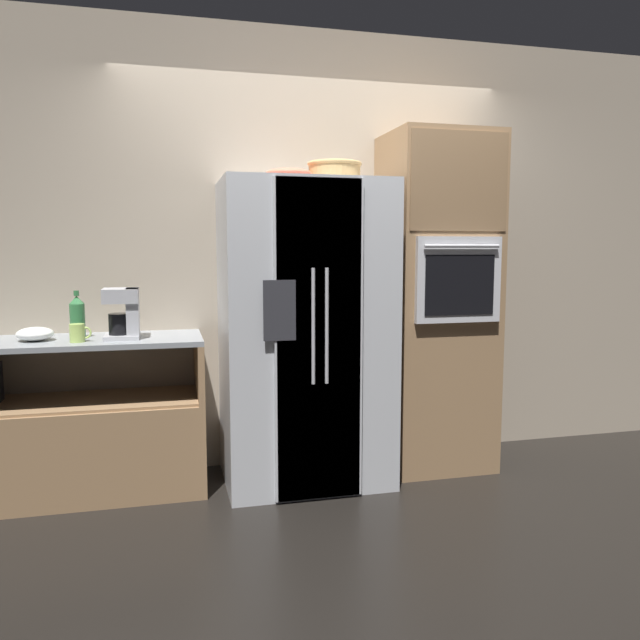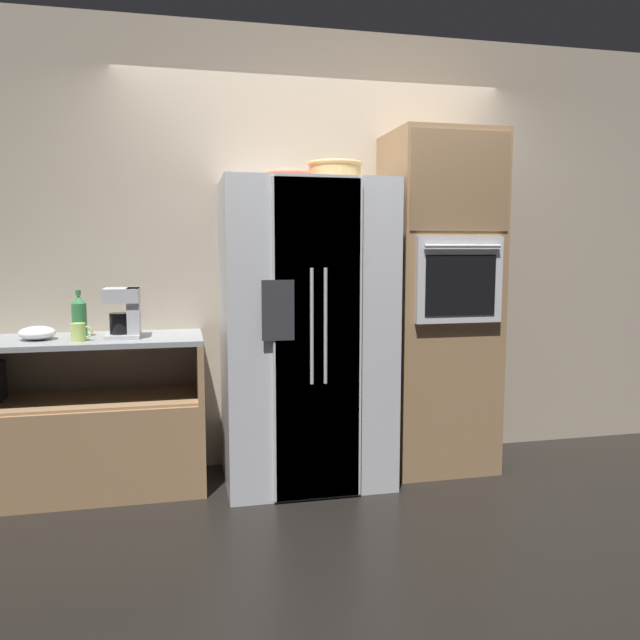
{
  "view_description": "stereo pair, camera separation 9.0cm",
  "coord_description": "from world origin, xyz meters",
  "px_view_note": "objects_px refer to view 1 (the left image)",
  "views": [
    {
      "loc": [
        -0.96,
        -3.57,
        1.42
      ],
      "look_at": [
        -0.07,
        -0.03,
        1.0
      ],
      "focal_mm": 35.0,
      "sensor_mm": 36.0,
      "label": 1
    },
    {
      "loc": [
        -0.87,
        -3.59,
        1.42
      ],
      "look_at": [
        -0.07,
        -0.03,
        1.0
      ],
      "focal_mm": 35.0,
      "sensor_mm": 36.0,
      "label": 2
    }
  ],
  "objects_px": {
    "bottle_tall": "(77,317)",
    "coffee_maker": "(125,311)",
    "fruit_bowl": "(289,174)",
    "wicker_basket": "(335,171)",
    "mixing_bowl": "(35,334)",
    "refrigerator": "(305,334)",
    "wall_oven": "(436,302)",
    "mug": "(78,333)"
  },
  "relations": [
    {
      "from": "wall_oven",
      "to": "mug",
      "type": "distance_m",
      "value": 2.17
    },
    {
      "from": "bottle_tall",
      "to": "mixing_bowl",
      "type": "height_order",
      "value": "bottle_tall"
    },
    {
      "from": "bottle_tall",
      "to": "fruit_bowl",
      "type": "bearing_deg",
      "value": -8.37
    },
    {
      "from": "wall_oven",
      "to": "fruit_bowl",
      "type": "relative_size",
      "value": 7.91
    },
    {
      "from": "wall_oven",
      "to": "bottle_tall",
      "type": "height_order",
      "value": "wall_oven"
    },
    {
      "from": "fruit_bowl",
      "to": "mug",
      "type": "distance_m",
      "value": 1.47
    },
    {
      "from": "wall_oven",
      "to": "coffee_maker",
      "type": "distance_m",
      "value": 1.92
    },
    {
      "from": "wall_oven",
      "to": "mug",
      "type": "height_order",
      "value": "wall_oven"
    },
    {
      "from": "wicker_basket",
      "to": "mug",
      "type": "height_order",
      "value": "wicker_basket"
    },
    {
      "from": "mixing_bowl",
      "to": "fruit_bowl",
      "type": "bearing_deg",
      "value": -4.69
    },
    {
      "from": "refrigerator",
      "to": "wall_oven",
      "type": "height_order",
      "value": "wall_oven"
    },
    {
      "from": "fruit_bowl",
      "to": "coffee_maker",
      "type": "distance_m",
      "value": 1.22
    },
    {
      "from": "refrigerator",
      "to": "mixing_bowl",
      "type": "distance_m",
      "value": 1.52
    },
    {
      "from": "mug",
      "to": "mixing_bowl",
      "type": "height_order",
      "value": "mug"
    },
    {
      "from": "fruit_bowl",
      "to": "mug",
      "type": "relative_size",
      "value": 2.34
    },
    {
      "from": "mug",
      "to": "mixing_bowl",
      "type": "xyz_separation_m",
      "value": [
        -0.24,
        0.11,
        -0.01
      ]
    },
    {
      "from": "wicker_basket",
      "to": "mug",
      "type": "relative_size",
      "value": 2.81
    },
    {
      "from": "fruit_bowl",
      "to": "bottle_tall",
      "type": "xyz_separation_m",
      "value": [
        -1.2,
        0.18,
        -0.81
      ]
    },
    {
      "from": "wicker_basket",
      "to": "mixing_bowl",
      "type": "height_order",
      "value": "wicker_basket"
    },
    {
      "from": "bottle_tall",
      "to": "coffee_maker",
      "type": "xyz_separation_m",
      "value": [
        0.27,
        -0.09,
        0.03
      ]
    },
    {
      "from": "bottle_tall",
      "to": "coffee_maker",
      "type": "height_order",
      "value": "coffee_maker"
    },
    {
      "from": "wicker_basket",
      "to": "bottle_tall",
      "type": "bearing_deg",
      "value": 175.38
    },
    {
      "from": "refrigerator",
      "to": "wall_oven",
      "type": "bearing_deg",
      "value": 4.36
    },
    {
      "from": "wicker_basket",
      "to": "coffee_maker",
      "type": "distance_m",
      "value": 1.47
    },
    {
      "from": "mug",
      "to": "mixing_bowl",
      "type": "distance_m",
      "value": 0.26
    },
    {
      "from": "fruit_bowl",
      "to": "mixing_bowl",
      "type": "height_order",
      "value": "fruit_bowl"
    },
    {
      "from": "bottle_tall",
      "to": "mug",
      "type": "bearing_deg",
      "value": -83.2
    },
    {
      "from": "bottle_tall",
      "to": "wall_oven",
      "type": "bearing_deg",
      "value": -1.66
    },
    {
      "from": "wall_oven",
      "to": "coffee_maker",
      "type": "relative_size",
      "value": 7.47
    },
    {
      "from": "fruit_bowl",
      "to": "mug",
      "type": "xyz_separation_m",
      "value": [
        -1.18,
        0.01,
        -0.89
      ]
    },
    {
      "from": "refrigerator",
      "to": "mug",
      "type": "height_order",
      "value": "refrigerator"
    },
    {
      "from": "coffee_maker",
      "to": "wicker_basket",
      "type": "bearing_deg",
      "value": -1.42
    },
    {
      "from": "wicker_basket",
      "to": "wall_oven",
      "type": "bearing_deg",
      "value": 4.66
    },
    {
      "from": "mug",
      "to": "refrigerator",
      "type": "bearing_deg",
      "value": 1.69
    },
    {
      "from": "mixing_bowl",
      "to": "bottle_tall",
      "type": "bearing_deg",
      "value": 15.52
    },
    {
      "from": "refrigerator",
      "to": "mug",
      "type": "relative_size",
      "value": 15.71
    },
    {
      "from": "wall_oven",
      "to": "bottle_tall",
      "type": "relative_size",
      "value": 7.84
    },
    {
      "from": "refrigerator",
      "to": "wicker_basket",
      "type": "relative_size",
      "value": 5.59
    },
    {
      "from": "refrigerator",
      "to": "wall_oven",
      "type": "relative_size",
      "value": 0.85
    },
    {
      "from": "wicker_basket",
      "to": "fruit_bowl",
      "type": "relative_size",
      "value": 1.2
    },
    {
      "from": "coffee_maker",
      "to": "refrigerator",
      "type": "bearing_deg",
      "value": -2.26
    },
    {
      "from": "refrigerator",
      "to": "fruit_bowl",
      "type": "height_order",
      "value": "fruit_bowl"
    }
  ]
}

